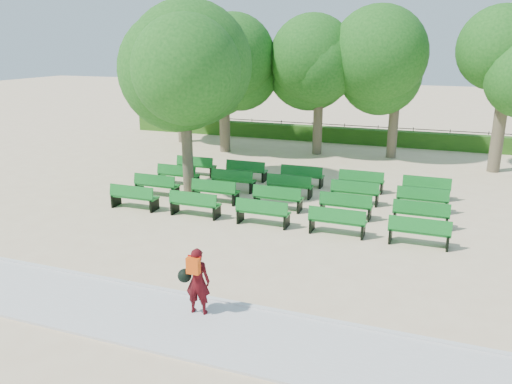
% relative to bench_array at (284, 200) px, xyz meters
% --- Properties ---
extents(ground, '(120.00, 120.00, 0.00)m').
position_rel_bench_array_xyz_m(ground, '(-1.20, -1.49, -0.09)').
color(ground, beige).
extents(paving, '(30.00, 2.20, 0.06)m').
position_rel_bench_array_xyz_m(paving, '(-1.20, -8.89, -0.06)').
color(paving, silver).
rests_on(paving, ground).
extents(curb, '(30.00, 0.12, 0.10)m').
position_rel_bench_array_xyz_m(curb, '(-1.20, -7.74, -0.04)').
color(curb, silver).
rests_on(curb, ground).
extents(hedge, '(26.00, 0.70, 0.90)m').
position_rel_bench_array_xyz_m(hedge, '(-1.20, 12.51, 0.36)').
color(hedge, '#2A5B17').
rests_on(hedge, ground).
extents(fence, '(26.00, 0.10, 1.02)m').
position_rel_bench_array_xyz_m(fence, '(-1.20, 12.91, -0.09)').
color(fence, black).
rests_on(fence, ground).
extents(tree_line, '(21.80, 6.80, 7.04)m').
position_rel_bench_array_xyz_m(tree_line, '(-1.20, 8.51, -0.09)').
color(tree_line, '#1F5F19').
rests_on(tree_line, ground).
extents(bench_array, '(1.82, 0.69, 1.12)m').
position_rel_bench_array_xyz_m(bench_array, '(0.00, 0.00, 0.00)').
color(bench_array, '#137022').
rests_on(bench_array, ground).
extents(tree_among, '(4.73, 4.73, 6.39)m').
position_rel_bench_array_xyz_m(tree_among, '(-4.07, 0.09, 4.15)').
color(tree_among, brown).
rests_on(tree_among, ground).
extents(person, '(0.74, 0.46, 1.53)m').
position_rel_bench_array_xyz_m(person, '(0.59, -8.39, 0.76)').
color(person, '#44090E').
rests_on(person, ground).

